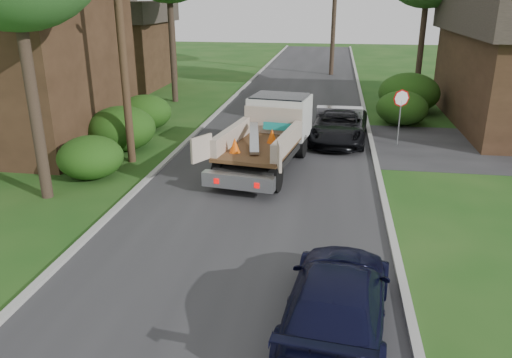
{
  "coord_description": "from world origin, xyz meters",
  "views": [
    {
      "loc": [
        2.32,
        -12.95,
        6.19
      ],
      "look_at": [
        0.21,
        0.5,
        1.2
      ],
      "focal_mm": 35.0,
      "sensor_mm": 36.0,
      "label": 1
    }
  ],
  "objects": [
    {
      "name": "hedge_right_a",
      "position": [
        5.8,
        13.0,
        0.85
      ],
      "size": [
        2.6,
        2.6,
        1.7
      ],
      "primitive_type": "ellipsoid",
      "color": "#17430F",
      "rests_on": "ground"
    },
    {
      "name": "black_pickup",
      "position": [
        2.63,
        9.33,
        0.73
      ],
      "size": [
        2.77,
        5.38,
        1.45
      ],
      "primitive_type": "imported",
      "rotation": [
        0.0,
        0.0,
        -0.07
      ],
      "color": "black",
      "rests_on": "ground"
    },
    {
      "name": "hedge_left_c",
      "position": [
        -6.8,
        10.0,
        0.85
      ],
      "size": [
        2.6,
        2.6,
        1.7
      ],
      "primitive_type": "ellipsoid",
      "color": "#17430F",
      "rests_on": "ground"
    },
    {
      "name": "curb_right",
      "position": [
        4.1,
        10.0,
        0.06
      ],
      "size": [
        0.2,
        90.0,
        0.12
      ],
      "primitive_type": "cube",
      "color": "#9E9E99",
      "rests_on": "ground"
    },
    {
      "name": "hedge_right_b",
      "position": [
        6.5,
        16.0,
        1.1
      ],
      "size": [
        3.38,
        3.38,
        2.21
      ],
      "primitive_type": "ellipsoid",
      "color": "#17430F",
      "rests_on": "ground"
    },
    {
      "name": "hedge_left_a",
      "position": [
        -6.2,
        3.0,
        0.77
      ],
      "size": [
        2.34,
        2.34,
        1.53
      ],
      "primitive_type": "ellipsoid",
      "color": "#17430F",
      "rests_on": "ground"
    },
    {
      "name": "curb_left",
      "position": [
        -4.1,
        10.0,
        0.06
      ],
      "size": [
        0.2,
        90.0,
        0.12
      ],
      "primitive_type": "cube",
      "color": "#9E9E99",
      "rests_on": "ground"
    },
    {
      "name": "house_left_far",
      "position": [
        -13.5,
        22.0,
        3.05
      ],
      "size": [
        7.56,
        7.56,
        6.0
      ],
      "color": "#352215",
      "rests_on": "ground"
    },
    {
      "name": "stop_sign",
      "position": [
        5.2,
        9.0,
        1.78
      ],
      "size": [
        0.71,
        0.32,
        2.48
      ],
      "color": "slate",
      "rests_on": "ground"
    },
    {
      "name": "utility_pole",
      "position": [
        -5.48,
        4.98,
        5.17
      ],
      "size": [
        2.42,
        1.25,
        10.0
      ],
      "color": "#382619",
      "rests_on": "ground"
    },
    {
      "name": "hedge_left_b",
      "position": [
        -6.5,
        6.5,
        0.94
      ],
      "size": [
        2.86,
        2.86,
        1.87
      ],
      "primitive_type": "ellipsoid",
      "color": "#17430F",
      "rests_on": "ground"
    },
    {
      "name": "ground",
      "position": [
        0.0,
        0.0,
        0.0
      ],
      "size": [
        120.0,
        120.0,
        0.0
      ],
      "primitive_type": "plane",
      "color": "#184413",
      "rests_on": "ground"
    },
    {
      "name": "navy_suv",
      "position": [
        2.6,
        -4.54,
        0.69
      ],
      "size": [
        2.42,
        4.94,
        1.38
      ],
      "primitive_type": "imported",
      "rotation": [
        0.0,
        0.0,
        3.04
      ],
      "color": "black",
      "rests_on": "ground"
    },
    {
      "name": "flatbed_truck",
      "position": [
        0.01,
        5.84,
        1.33
      ],
      "size": [
        3.59,
        6.77,
        2.45
      ],
      "rotation": [
        0.0,
        0.0,
        -0.15
      ],
      "color": "black",
      "rests_on": "ground"
    },
    {
      "name": "road",
      "position": [
        0.0,
        10.0,
        0.0
      ],
      "size": [
        8.0,
        90.0,
        0.02
      ],
      "primitive_type": "cube",
      "color": "#28282B",
      "rests_on": "ground"
    }
  ]
}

